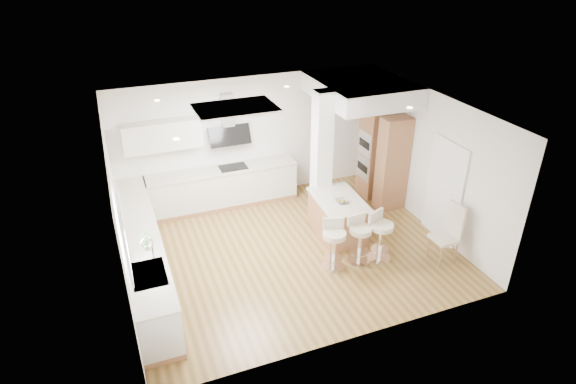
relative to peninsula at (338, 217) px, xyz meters
name	(u,v)px	position (x,y,z in m)	size (l,w,h in m)	color
ground	(291,250)	(-1.09, -0.19, -0.41)	(6.00, 6.00, 0.00)	olive
ceiling	(291,250)	(-1.09, -0.19, -0.41)	(6.00, 5.00, 0.02)	white
wall_back	(250,138)	(-1.09, 2.31, 0.99)	(6.00, 0.04, 2.80)	white
wall_left	(118,217)	(-4.09, -0.19, 0.99)	(0.04, 5.00, 2.80)	white
wall_right	(430,161)	(1.91, -0.19, 0.99)	(0.04, 5.00, 2.80)	white
skylight	(236,108)	(-1.88, 0.41, 2.36)	(4.10, 2.10, 0.06)	white
window_left	(122,229)	(-4.05, -1.09, 1.28)	(0.06, 1.28, 1.07)	white
doorway_right	(444,192)	(1.88, -0.79, 0.59)	(0.05, 1.00, 2.10)	#433A35
counter_left	(144,253)	(-3.79, 0.04, 0.05)	(0.63, 4.50, 1.35)	#AD734A
counter_back	(215,178)	(-2.01, 2.03, 0.28)	(3.62, 0.63, 2.50)	#AD734A
pillar	(322,158)	(-0.04, 0.76, 0.99)	(0.35, 0.35, 2.80)	white
soffit	(360,89)	(1.01, 1.21, 2.19)	(1.78, 2.20, 0.40)	white
oven_column	(382,157)	(1.58, 1.04, 0.64)	(0.63, 1.21, 2.10)	#AD734A
peninsula	(338,217)	(0.00, 0.00, 0.00)	(0.96, 1.39, 0.88)	#AD734A
bar_stool_a	(334,242)	(-0.57, -0.97, 0.13)	(0.54, 0.54, 0.97)	white
bar_stool_b	(359,237)	(-0.05, -0.97, 0.12)	(0.46, 0.46, 0.94)	white
bar_stool_c	(380,234)	(0.35, -1.04, 0.14)	(0.57, 0.57, 0.98)	white
dining_chair	(450,230)	(1.55, -1.48, 0.20)	(0.46, 0.46, 1.14)	beige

